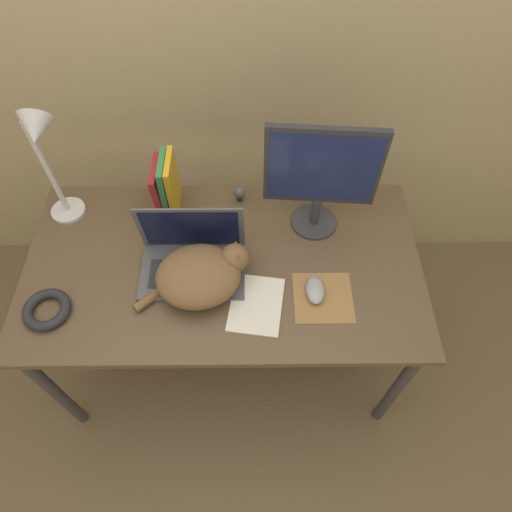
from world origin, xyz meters
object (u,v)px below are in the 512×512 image
Objects in this scene: computer_mouse at (315,290)px; notepad at (256,305)px; book_row at (166,186)px; cable_coil at (47,310)px; cat at (201,275)px; webcam at (239,193)px; laptop at (192,259)px; external_monitor at (321,175)px; desk_lamp at (43,150)px.

computer_mouse reaches higher than notepad.
cable_coil is at bearing -128.08° from book_row.
computer_mouse is (0.39, -0.03, -0.05)m from cat.
notepad is 3.58× the size of webcam.
laptop is 2.30× the size of cable_coil.
external_monitor is at bearing 22.28° from cable_coil.
book_row reaches higher than cable_coil.
external_monitor reaches higher than book_row.
cat is 1.59× the size of notepad.
desk_lamp reaches higher than laptop.
external_monitor reaches higher than notepad.
external_monitor is 0.58m from book_row.
cat is at bearing -64.85° from laptop.
computer_mouse is 0.68m from book_row.
book_row reaches higher than cat.
external_monitor reaches higher than cat.
cat is at bearing 174.96° from computer_mouse.
book_row is (-0.56, 0.09, -0.14)m from external_monitor.
desk_lamp is (-0.90, 0.35, 0.32)m from computer_mouse.
cable_coil is at bearing -142.13° from webcam.
cable_coil is at bearing -157.72° from external_monitor.
laptop is at bearing -117.16° from webcam.
laptop is at bearing -26.28° from desk_lamp.
computer_mouse is 0.22× the size of desk_lamp.
book_row is at bearing 8.32° from desk_lamp.
laptop reaches higher than notepad.
webcam reaches higher than cable_coil.
webcam is (0.12, 0.40, -0.03)m from cat.
cat is 0.86× the size of external_monitor.
laptop is 0.73× the size of desk_lamp.
cat is 2.47× the size of cable_coil.
cable_coil is 2.30× the size of webcam.
external_monitor is 0.39m from computer_mouse.
cable_coil is at bearing -169.05° from cat.
laptop reaches higher than webcam.
cat is 0.53m from cable_coil.
webcam is (-0.29, 0.12, -0.21)m from external_monitor.
desk_lamp reaches higher than webcam.
external_monitor is at bearing 34.28° from cat.
cat is at bearing 156.90° from notepad.
book_row reaches higher than computer_mouse.
external_monitor is at bearing -2.22° from desk_lamp.
computer_mouse is at bearing -58.54° from webcam.
computer_mouse is 0.44× the size of notepad.
book_row reaches higher than webcam.
desk_lamp is (-0.47, 0.23, 0.30)m from laptop.
desk_lamp is 2.04× the size of notepad.
computer_mouse is at bearing -36.83° from book_row.
cat is at bearing -145.72° from external_monitor.
laptop is 0.09m from cat.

